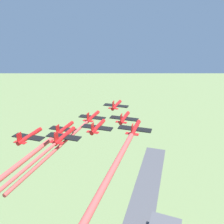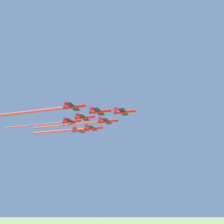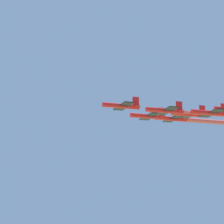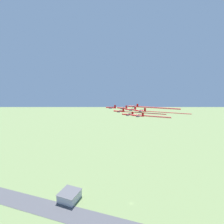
% 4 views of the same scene
% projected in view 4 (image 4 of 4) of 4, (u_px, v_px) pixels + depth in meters
% --- Properties ---
extents(ground_plane, '(3000.00, 3000.00, 0.00)m').
position_uv_depth(ground_plane, '(132.00, 204.00, 247.97)').
color(ground_plane, '#6B7F4C').
extents(hangar, '(27.77, 27.23, 12.36)m').
position_uv_depth(hangar, '(70.00, 196.00, 255.16)').
color(hangar, '#B7B7BC').
rests_on(hangar, ground_plane).
extents(jet_0, '(10.24, 10.90, 3.65)m').
position_uv_depth(jet_0, '(111.00, 108.00, 181.27)').
color(jet_0, red).
extents(jet_1, '(10.24, 10.90, 3.65)m').
position_uv_depth(jet_1, '(119.00, 111.00, 172.66)').
color(jet_1, red).
extents(jet_2, '(10.24, 10.90, 3.65)m').
position_uv_depth(jet_2, '(123.00, 108.00, 183.91)').
color(jet_2, red).
extents(jet_3, '(10.24, 10.90, 3.65)m').
position_uv_depth(jet_3, '(128.00, 114.00, 163.90)').
color(jet_3, red).
extents(jet_4, '(10.24, 10.90, 3.65)m').
position_uv_depth(jet_4, '(131.00, 110.00, 174.88)').
color(jet_4, red).
extents(jet_5, '(10.24, 10.90, 3.65)m').
position_uv_depth(jet_5, '(134.00, 106.00, 186.09)').
color(jet_5, red).
extents(jet_6, '(10.24, 10.90, 3.65)m').
position_uv_depth(jet_6, '(138.00, 116.00, 154.66)').
color(jet_6, red).
extents(jet_7, '(10.24, 10.90, 3.65)m').
position_uv_depth(jet_7, '(141.00, 111.00, 165.71)').
color(jet_7, red).
extents(smoke_trail_1, '(2.50, 39.57, 0.85)m').
position_uv_depth(smoke_trail_1, '(145.00, 113.00, 164.92)').
color(smoke_trail_1, '#D84C47').
extents(smoke_trail_3, '(2.66, 33.49, 1.27)m').
position_uv_depth(smoke_trail_3, '(152.00, 116.00, 157.12)').
color(smoke_trail_3, '#D84C47').
extents(smoke_trail_5, '(3.12, 42.02, 1.38)m').
position_uv_depth(smoke_trail_5, '(159.00, 108.00, 177.97)').
color(smoke_trail_5, '#D84C47').
extents(smoke_trail_7, '(2.41, 39.43, 0.77)m').
position_uv_depth(smoke_trail_7, '(168.00, 113.00, 158.00)').
color(smoke_trail_7, '#D84C47').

